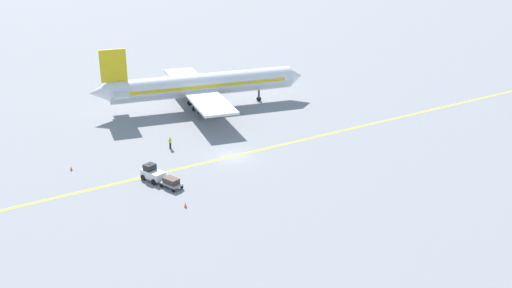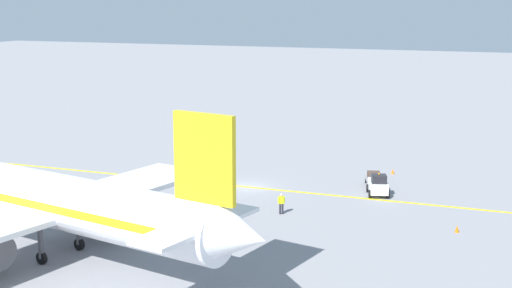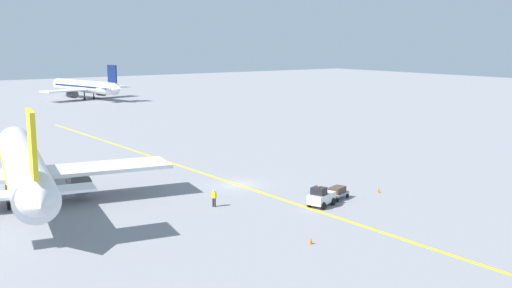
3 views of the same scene
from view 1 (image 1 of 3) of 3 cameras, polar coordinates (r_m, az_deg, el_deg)
name	(u,v)px [view 1 (image 1 of 3)]	position (r m, az deg, el deg)	size (l,w,h in m)	color
ground_plane	(233,156)	(78.56, -2.25, -1.19)	(400.00, 400.00, 0.00)	gray
apron_yellow_centreline	(233,156)	(78.56, -2.25, -1.19)	(0.40, 120.00, 0.01)	yellow
airplane_at_gate	(201,85)	(97.64, -5.29, 5.58)	(28.48, 35.40, 10.60)	white
baggage_tug_white	(153,173)	(72.38, -9.83, -2.76)	(3.33, 2.53, 2.11)	white
baggage_cart_trailing	(171,182)	(70.13, -8.07, -3.60)	(2.92, 2.19, 1.24)	gray
ground_crew_worker	(170,142)	(81.59, -8.18, 0.17)	(0.38, 0.50, 1.68)	#23232D
traffic_cone_near_nose	(185,205)	(65.70, -6.74, -5.79)	(0.32, 0.32, 0.55)	orange
traffic_cone_mid_apron	(71,168)	(77.69, -17.20, -2.23)	(0.32, 0.32, 0.55)	orange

